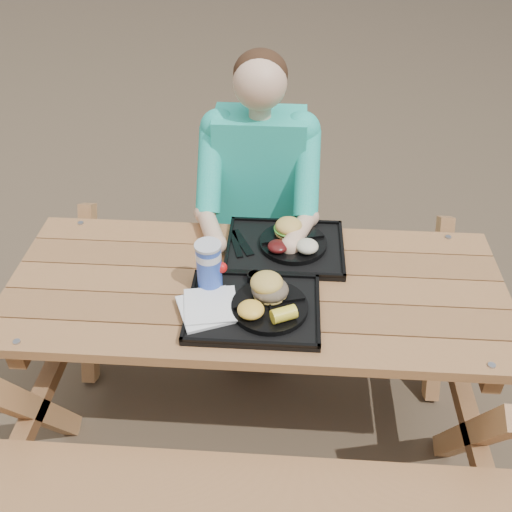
{
  "coord_description": "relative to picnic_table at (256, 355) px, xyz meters",
  "views": [
    {
      "loc": [
        0.1,
        -1.55,
        2.1
      ],
      "look_at": [
        0.0,
        0.0,
        0.88
      ],
      "focal_mm": 40.0,
      "sensor_mm": 36.0,
      "label": 1
    }
  ],
  "objects": [
    {
      "name": "potato_salad",
      "position": [
        0.18,
        0.16,
        0.44
      ],
      "size": [
        0.08,
        0.08,
        0.05
      ],
      "primitive_type": "ellipsoid",
      "color": "beige",
      "rests_on": "plate_far"
    },
    {
      "name": "condiment_mustard",
      "position": [
        0.06,
        -0.01,
        0.41
      ],
      "size": [
        0.05,
        0.05,
        0.03
      ],
      "primitive_type": "cylinder",
      "color": "#FFFD1C",
      "rests_on": "tray_near"
    },
    {
      "name": "picnic_table",
      "position": [
        0.0,
        0.0,
        0.0
      ],
      "size": [
        1.8,
        1.49,
        0.75
      ],
      "primitive_type": null,
      "color": "#999999",
      "rests_on": "ground"
    },
    {
      "name": "plate_far",
      "position": [
        0.13,
        0.22,
        0.41
      ],
      "size": [
        0.26,
        0.26,
        0.02
      ],
      "primitive_type": "cylinder",
      "color": "black",
      "rests_on": "tray_far"
    },
    {
      "name": "diner",
      "position": [
        -0.02,
        0.59,
        0.27
      ],
      "size": [
        0.48,
        0.84,
        1.28
      ],
      "primitive_type": null,
      "color": "teal",
      "rests_on": "ground"
    },
    {
      "name": "soda_cup",
      "position": [
        -0.16,
        -0.04,
        0.48
      ],
      "size": [
        0.09,
        0.09,
        0.18
      ],
      "primitive_type": "cylinder",
      "color": "#183DB8",
      "rests_on": "tray_near"
    },
    {
      "name": "condiment_bbq",
      "position": [
        -0.0,
        -0.01,
        0.41
      ],
      "size": [
        0.05,
        0.05,
        0.03
      ],
      "primitive_type": "cylinder",
      "color": "black",
      "rests_on": "tray_near"
    },
    {
      "name": "sandwich",
      "position": [
        0.05,
        -0.1,
        0.48
      ],
      "size": [
        0.12,
        0.12,
        0.12
      ],
      "primitive_type": null,
      "color": "gold",
      "rests_on": "plate_near"
    },
    {
      "name": "tray_near",
      "position": [
        0.0,
        -0.14,
        0.39
      ],
      "size": [
        0.45,
        0.35,
        0.02
      ],
      "primitive_type": "cube",
      "color": "black",
      "rests_on": "picnic_table"
    },
    {
      "name": "corn_cob",
      "position": [
        0.1,
        -0.21,
        0.44
      ],
      "size": [
        0.11,
        0.11,
        0.05
      ],
      "primitive_type": null,
      "rotation": [
        0.0,
        0.0,
        0.44
      ],
      "color": "yellow",
      "rests_on": "plate_near"
    },
    {
      "name": "tray_far",
      "position": [
        0.1,
        0.21,
        0.39
      ],
      "size": [
        0.45,
        0.35,
        0.02
      ],
      "primitive_type": "cube",
      "color": "black",
      "rests_on": "picnic_table"
    },
    {
      "name": "napkin_stack",
      "position": [
        -0.15,
        -0.17,
        0.41
      ],
      "size": [
        0.24,
        0.24,
        0.02
      ],
      "primitive_type": "cube",
      "rotation": [
        0.0,
        0.0,
        0.39
      ],
      "color": "white",
      "rests_on": "tray_near"
    },
    {
      "name": "baked_beans",
      "position": [
        0.07,
        0.16,
        0.43
      ],
      "size": [
        0.08,
        0.08,
        0.04
      ],
      "primitive_type": "ellipsoid",
      "color": "#480E0E",
      "rests_on": "plate_far"
    },
    {
      "name": "mac_cheese",
      "position": [
        -0.0,
        -0.2,
        0.44
      ],
      "size": [
        0.09,
        0.09,
        0.04
      ],
      "primitive_type": "ellipsoid",
      "color": "yellow",
      "rests_on": "plate_near"
    },
    {
      "name": "ground",
      "position": [
        0.0,
        0.0,
        -0.38
      ],
      "size": [
        60.0,
        60.0,
        0.0
      ],
      "primitive_type": "plane",
      "color": "#999999",
      "rests_on": "ground"
    },
    {
      "name": "cutlery_far",
      "position": [
        -0.07,
        0.22,
        0.4
      ],
      "size": [
        0.1,
        0.17,
        0.01
      ],
      "primitive_type": "cube",
      "rotation": [
        0.0,
        0.0,
        0.45
      ],
      "color": "black",
      "rests_on": "tray_far"
    },
    {
      "name": "plate_near",
      "position": [
        0.06,
        -0.15,
        0.41
      ],
      "size": [
        0.26,
        0.26,
        0.02
      ],
      "primitive_type": "cylinder",
      "color": "black",
      "rests_on": "tray_near"
    },
    {
      "name": "burger",
      "position": [
        0.11,
        0.27,
        0.46
      ],
      "size": [
        0.11,
        0.11,
        0.1
      ],
      "primitive_type": null,
      "color": "gold",
      "rests_on": "plate_far"
    }
  ]
}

